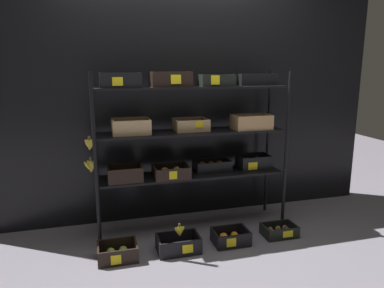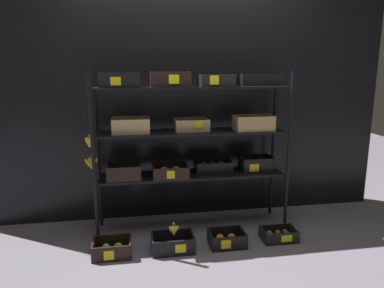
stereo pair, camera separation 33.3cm
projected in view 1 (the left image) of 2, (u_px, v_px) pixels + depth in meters
ground_plane at (192, 226)px, 3.51m from camera, size 10.00×10.00×0.00m
storefront_wall at (182, 104)px, 3.63m from camera, size 4.15×0.12×2.33m
display_rack at (192, 130)px, 3.30m from camera, size 1.87×0.41×1.49m
crate_ground_apple_green at (117, 253)px, 2.91m from camera, size 0.32×0.24×0.13m
crate_ground_plum at (178, 246)px, 3.03m from camera, size 0.36×0.24×0.14m
crate_ground_orange at (231, 238)px, 3.17m from camera, size 0.31×0.23×0.12m
crate_ground_kiwi at (279, 231)px, 3.31m from camera, size 0.31×0.21×0.10m
banana_bunch_loose at (180, 231)px, 3.00m from camera, size 0.10×0.04×0.11m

